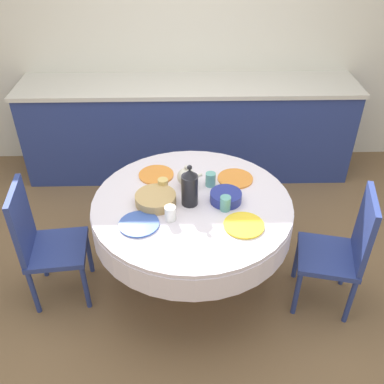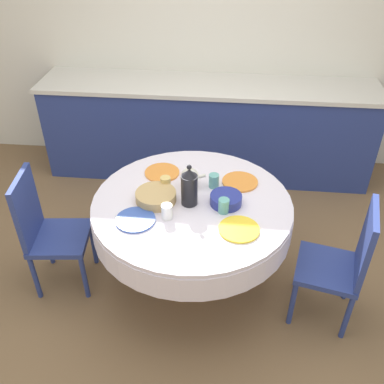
# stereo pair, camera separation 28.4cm
# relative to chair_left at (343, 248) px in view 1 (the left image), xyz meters

# --- Properties ---
(ground_plane) EXTENTS (12.00, 12.00, 0.00)m
(ground_plane) POSITION_rel_chair_left_xyz_m (-1.00, 0.23, -0.51)
(ground_plane) COLOR brown
(wall_back) EXTENTS (7.00, 0.05, 2.60)m
(wall_back) POSITION_rel_chair_left_xyz_m (-1.00, 2.14, 0.79)
(wall_back) COLOR silver
(wall_back) RESTS_ON ground_plane
(kitchen_counter) EXTENTS (3.24, 0.64, 0.96)m
(kitchen_counter) POSITION_rel_chair_left_xyz_m (-1.00, 1.80, -0.03)
(kitchen_counter) COLOR navy
(kitchen_counter) RESTS_ON ground_plane
(dining_table) EXTENTS (1.37, 1.37, 0.74)m
(dining_table) POSITION_rel_chair_left_xyz_m (-1.00, 0.23, 0.11)
(dining_table) COLOR tan
(dining_table) RESTS_ON ground_plane
(chair_left) EXTENTS (0.48, 0.48, 0.94)m
(chair_left) POSITION_rel_chair_left_xyz_m (0.00, 0.00, 0.00)
(chair_left) COLOR navy
(chair_left) RESTS_ON ground_plane
(chair_right) EXTENTS (0.44, 0.44, 0.94)m
(chair_right) POSITION_rel_chair_left_xyz_m (-2.03, 0.12, 0.00)
(chair_right) COLOR navy
(chair_right) RESTS_ON ground_plane
(plate_near_left) EXTENTS (0.26, 0.26, 0.01)m
(plate_near_left) POSITION_rel_chair_left_xyz_m (-1.34, -0.00, 0.24)
(plate_near_left) COLOR #3856AD
(plate_near_left) RESTS_ON dining_table
(cup_near_left) EXTENTS (0.07, 0.07, 0.10)m
(cup_near_left) POSITION_rel_chair_left_xyz_m (-1.15, 0.05, 0.28)
(cup_near_left) COLOR white
(cup_near_left) RESTS_ON dining_table
(plate_near_right) EXTENTS (0.26, 0.26, 0.01)m
(plate_near_right) POSITION_rel_chair_left_xyz_m (-0.69, -0.03, 0.24)
(plate_near_right) COLOR yellow
(plate_near_right) RESTS_ON dining_table
(cup_near_right) EXTENTS (0.07, 0.07, 0.10)m
(cup_near_right) POSITION_rel_chair_left_xyz_m (-0.79, 0.14, 0.28)
(cup_near_right) COLOR #5BA39E
(cup_near_right) RESTS_ON dining_table
(plate_far_left) EXTENTS (0.26, 0.26, 0.01)m
(plate_far_left) POSITION_rel_chair_left_xyz_m (-1.26, 0.56, 0.24)
(plate_far_left) COLOR orange
(plate_far_left) RESTS_ON dining_table
(cup_far_left) EXTENTS (0.07, 0.07, 0.10)m
(cup_far_left) POSITION_rel_chair_left_xyz_m (-1.20, 0.36, 0.28)
(cup_far_left) COLOR #DBB766
(cup_far_left) RESTS_ON dining_table
(plate_far_right) EXTENTS (0.26, 0.26, 0.01)m
(plate_far_right) POSITION_rel_chair_left_xyz_m (-0.68, 0.49, 0.24)
(plate_far_right) COLOR orange
(plate_far_right) RESTS_ON dining_table
(cup_far_right) EXTENTS (0.07, 0.07, 0.10)m
(cup_far_right) POSITION_rel_chair_left_xyz_m (-0.87, 0.42, 0.28)
(cup_far_right) COLOR #5BA39E
(cup_far_right) RESTS_ON dining_table
(coffee_carafe) EXTENTS (0.11, 0.11, 0.30)m
(coffee_carafe) POSITION_rel_chair_left_xyz_m (-1.02, 0.21, 0.36)
(coffee_carafe) COLOR black
(coffee_carafe) RESTS_ON dining_table
(teapot) EXTENTS (0.18, 0.13, 0.17)m
(teapot) POSITION_rel_chair_left_xyz_m (-1.04, 0.42, 0.31)
(teapot) COLOR silver
(teapot) RESTS_ON dining_table
(bread_basket) EXTENTS (0.27, 0.27, 0.07)m
(bread_basket) POSITION_rel_chair_left_xyz_m (-1.25, 0.22, 0.27)
(bread_basket) COLOR tan
(bread_basket) RESTS_ON dining_table
(fruit_bowl) EXTENTS (0.21, 0.21, 0.07)m
(fruit_bowl) POSITION_rel_chair_left_xyz_m (-0.78, 0.23, 0.27)
(fruit_bowl) COLOR navy
(fruit_bowl) RESTS_ON dining_table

